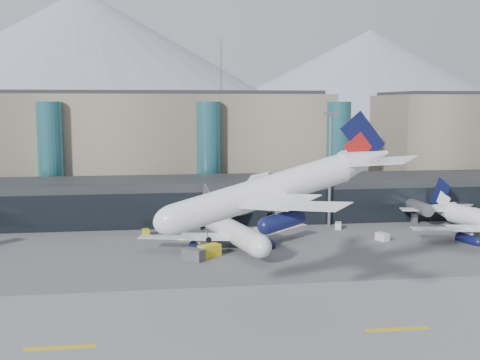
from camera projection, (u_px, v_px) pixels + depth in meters
The scene contains 15 objects.
ground at pixel (221, 298), 85.47m from camera, with size 900.00×900.00×0.00m, color #515154.
runway_strip at pixel (235, 338), 70.73m from camera, with size 400.00×40.00×0.04m, color slate.
runway_markings at pixel (235, 338), 70.73m from camera, with size 128.00×1.00×0.02m.
concourse at pixel (194, 200), 141.54m from camera, with size 170.00×27.00×10.00m.
terminal_main at pixel (97, 147), 168.43m from camera, with size 130.00×30.00×31.00m.
teal_towers at pixel (131, 156), 154.30m from camera, with size 116.40×19.40×46.00m.
mountain_ridge at pixel (187, 79), 455.15m from camera, with size 910.00×400.00×110.00m.
lightmast_mid at pixel (330, 162), 134.98m from camera, with size 3.00×1.20×25.60m.
hero_jet at pixel (284, 180), 75.89m from camera, with size 32.92×33.15×10.73m.
jet_parked_mid at pixel (226, 222), 117.41m from camera, with size 35.64×36.71×11.80m.
veh_b at pixel (146, 232), 126.05m from camera, with size 2.24×1.38×1.29m, color gold.
veh_c at pixel (193, 255), 105.57m from camera, with size 3.83×2.02×2.13m, color #46464A.
veh_d at pixel (338, 226), 132.69m from camera, with size 2.50×1.34×1.43m, color #BCBCBC.
veh_g at pixel (382, 237), 121.23m from camera, with size 2.69×1.57×1.57m, color #BCBCBC.
veh_h at pixel (209, 251), 108.44m from camera, with size 3.97×2.09×2.20m, color gold.
Camera 1 is at (-8.98, -82.22, 27.44)m, focal length 45.00 mm.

